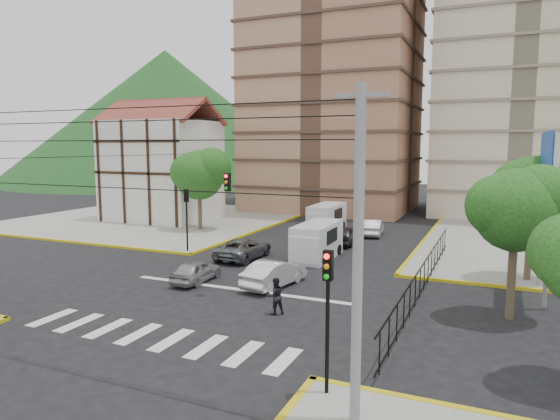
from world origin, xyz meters
The scene contains 25 objects.
ground centered at (0.00, 0.00, 0.00)m, with size 160.00×160.00×0.00m, color black.
sidewalk_nw centered at (-20.00, 20.00, 0.07)m, with size 26.00×26.00×0.15m, color gray.
crosswalk_stripes centered at (0.00, -6.00, 0.01)m, with size 12.00×2.40×0.01m, color silver.
stop_line centered at (0.00, 1.20, 0.01)m, with size 13.00×0.40×0.01m, color silver.
tower_tan centered at (-6.00, 36.00, 24.00)m, with size 18.00×16.00×48.00m, color #A86F54.
tudor_building centered at (-19.00, 20.00, 5.25)m, with size 10.80×8.05×12.23m.
distant_hill centered at (-55.00, 70.00, 14.00)m, with size 70.00×70.00×28.00m, color #194B1B.
park_fence centered at (9.00, 4.50, 0.00)m, with size 0.10×22.50×1.66m, color black, non-canonical shape.
billboard centered at (14.45, 6.00, 6.00)m, with size 0.36×6.20×8.10m.
tree_park_a centered at (13.08, 2.01, 5.01)m, with size 4.41×3.60×6.83m.
tree_park_c centered at (14.09, 9.01, 5.34)m, with size 4.65×3.80×7.25m.
tree_tudor centered at (-11.90, 16.01, 5.22)m, with size 5.39×4.40×7.43m.
traffic_light_se centered at (7.80, -7.80, 3.11)m, with size 0.28×0.22×4.40m.
traffic_light_nw centered at (-7.80, 7.80, 3.11)m, with size 0.28×0.22×4.40m.
traffic_light_hanging centered at (0.00, -2.04, 5.90)m, with size 18.00×9.12×0.92m.
utility_pole_se centered at (9.00, -9.00, 4.77)m, with size 1.40×0.28×9.00m.
van_right_lane centered at (1.25, 9.55, 1.17)m, with size 2.23×5.34×2.40m.
van_left_lane centered at (-1.55, 20.07, 1.17)m, with size 2.24×5.33×2.40m.
car_silver_front_left centered at (-2.98, 1.56, 0.62)m, with size 1.48×3.67×1.25m, color #A3A4A8.
car_white_front_right centered at (1.40, 2.49, 0.73)m, with size 1.54×4.42×1.46m, color silver.
car_grey_mid_left centered at (-3.26, 7.78, 0.70)m, with size 2.31×5.01×1.39m, color slate.
car_silver_rear_left centered at (-1.17, 15.02, 0.65)m, with size 1.81×4.46×1.29m, color #B2B3B7.
car_darkgrey_mid_right centered at (1.62, 15.24, 0.72)m, with size 1.70×4.21×1.44m, color black.
car_white_rear_right centered at (2.71, 19.95, 0.69)m, with size 1.47×4.20×1.38m, color white.
pedestrian_crosswalk centered at (3.28, -1.57, 0.85)m, with size 0.83×0.64×1.70m, color black.
Camera 1 is at (12.25, -21.47, 7.60)m, focal length 32.00 mm.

